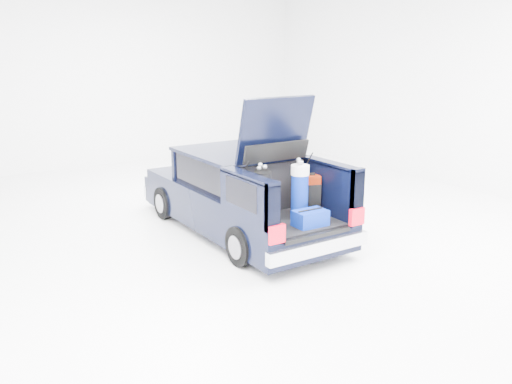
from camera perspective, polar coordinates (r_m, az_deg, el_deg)
ground at (r=9.73m, az=-1.61°, el=-4.16°), size 14.00×14.00×0.00m
car at (r=9.62m, az=-1.97°, el=-0.19°), size 1.87×4.65×2.47m
red_suitcase at (r=8.76m, az=5.42°, el=-0.20°), size 0.45×0.39×0.64m
black_golf_bag at (r=8.14m, az=0.63°, el=-0.49°), size 0.35×0.41×0.92m
blue_golf_bag at (r=8.42m, az=4.62°, el=0.10°), size 0.37×0.37×0.95m
blue_duffel at (r=8.14m, az=5.73°, el=-2.74°), size 0.50×0.34×0.26m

